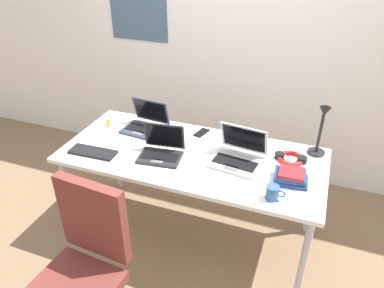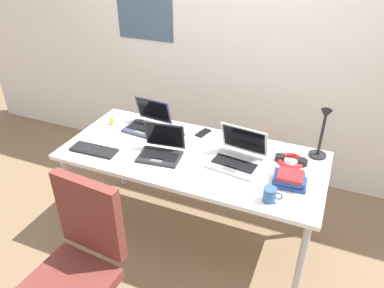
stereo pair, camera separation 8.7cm
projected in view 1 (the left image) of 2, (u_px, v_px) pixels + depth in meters
name	position (u px, v px, depth m)	size (l,w,h in m)	color
ground_plane	(192.00, 232.00, 2.92)	(12.00, 12.00, 0.00)	#7A6047
wall_back	(237.00, 33.00, 3.12)	(6.00, 0.13, 2.60)	silver
desk	(192.00, 161.00, 2.56)	(1.80, 0.80, 0.74)	white
desk_lamp	(321.00, 130.00, 2.41)	(0.12, 0.18, 0.40)	black
laptop_front_left	(238.00, 156.00, 2.43)	(0.36, 0.34, 0.23)	#B7BABC
laptop_back_left	(161.00, 151.00, 2.49)	(0.31, 0.26, 0.21)	#232326
laptop_by_keyboard	(145.00, 124.00, 2.81)	(0.32, 0.29, 0.22)	#33384C
external_keyboard	(93.00, 152.00, 2.53)	(0.33, 0.12, 0.02)	black
computer_mouse	(179.00, 136.00, 2.71)	(0.06, 0.10, 0.03)	black
cell_phone	(202.00, 133.00, 2.78)	(0.06, 0.14, 0.01)	black
headphones	(291.00, 158.00, 2.46)	(0.21, 0.18, 0.04)	red
pill_bottle	(109.00, 121.00, 2.86)	(0.04, 0.04, 0.08)	gold
book_stack	(291.00, 177.00, 2.24)	(0.22, 0.17, 0.08)	navy
coffee_mug	(273.00, 193.00, 2.10)	(0.11, 0.08, 0.09)	#2D518C
office_chair	(82.00, 282.00, 2.04)	(0.52, 0.56, 0.97)	black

